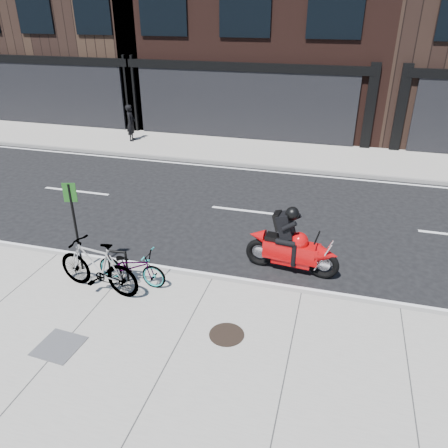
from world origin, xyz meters
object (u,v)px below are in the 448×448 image
(bicycle_front, at_px, (132,266))
(manhole_cover, at_px, (227,334))
(sign_post, at_px, (74,220))
(bike_rack, at_px, (118,263))
(bicycle_rear, at_px, (98,266))
(utility_grate, at_px, (59,346))
(motorcycle, at_px, (296,247))
(pedestrian, at_px, (131,123))

(bicycle_front, distance_m, manhole_cover, 2.72)
(manhole_cover, distance_m, sign_post, 4.25)
(bike_rack, bearing_deg, sign_post, 169.36)
(bike_rack, bearing_deg, manhole_cover, -21.73)
(manhole_cover, xyz_separation_m, sign_post, (-3.84, 1.31, 1.27))
(bicycle_front, bearing_deg, bike_rack, 92.74)
(bike_rack, xyz_separation_m, bicycle_rear, (-0.22, -0.44, 0.15))
(bike_rack, distance_m, manhole_cover, 3.02)
(bike_rack, bearing_deg, utility_grate, -91.68)
(bicycle_rear, distance_m, manhole_cover, 3.13)
(bike_rack, bearing_deg, motorcycle, 23.37)
(motorcycle, relative_size, manhole_cover, 3.37)
(bicycle_rear, height_order, motorcycle, motorcycle)
(bike_rack, distance_m, bicycle_rear, 0.51)
(motorcycle, relative_size, pedestrian, 1.40)
(sign_post, bearing_deg, bicycle_front, -23.29)
(bicycle_front, distance_m, bicycle_rear, 0.72)
(pedestrian, xyz_separation_m, manhole_cover, (7.53, -11.45, -0.79))
(pedestrian, bearing_deg, bicycle_front, -166.03)
(bike_rack, height_order, sign_post, sign_post)
(pedestrian, height_order, utility_grate, pedestrian)
(motorcycle, xyz_separation_m, sign_post, (-4.76, -1.40, 0.73))
(motorcycle, distance_m, sign_post, 5.01)
(bicycle_front, height_order, motorcycle, motorcycle)
(bicycle_rear, distance_m, sign_post, 1.25)
(bicycle_front, relative_size, sign_post, 0.75)
(pedestrian, xyz_separation_m, utility_grate, (4.69, -12.56, -0.79))
(utility_grate, bearing_deg, bicycle_front, 79.96)
(utility_grate, bearing_deg, pedestrian, 110.49)
(bike_rack, height_order, motorcycle, motorcycle)
(manhole_cover, xyz_separation_m, utility_grate, (-2.84, -1.11, 0.00))
(motorcycle, height_order, sign_post, sign_post)
(bicycle_rear, bearing_deg, bike_rack, 161.07)
(sign_post, bearing_deg, manhole_cover, -33.89)
(motorcycle, bearing_deg, bicycle_rear, -146.41)
(sign_post, bearing_deg, bike_rack, -25.75)
(bicycle_front, bearing_deg, bicycle_rear, 131.14)
(motorcycle, distance_m, pedestrian, 12.17)
(utility_grate, distance_m, sign_post, 2.90)
(bicycle_rear, relative_size, sign_post, 0.93)
(bike_rack, relative_size, utility_grate, 1.02)
(motorcycle, height_order, manhole_cover, motorcycle)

